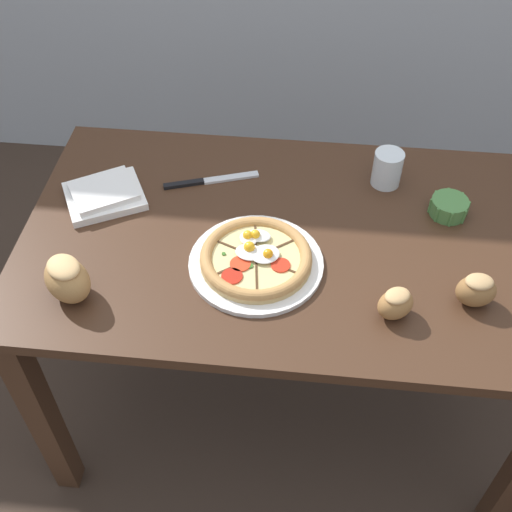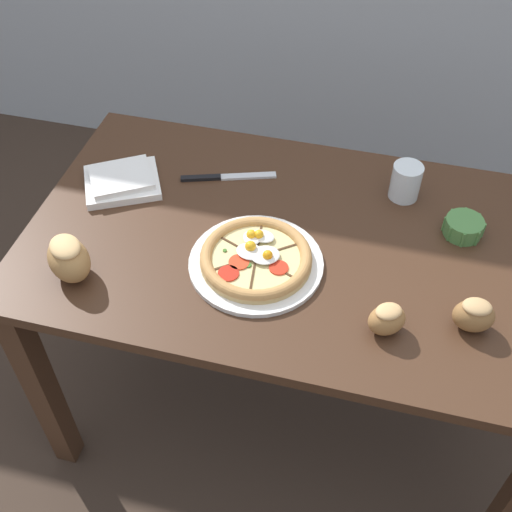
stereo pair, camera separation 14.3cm
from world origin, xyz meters
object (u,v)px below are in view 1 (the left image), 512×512
bread_piece_mid (67,278)px  water_glass (387,170)px  napkin_folded (104,194)px  pizza (256,259)px  ramekin_bowl (449,207)px  bread_piece_near (476,290)px  knife_main (210,180)px  bread_piece_far (396,303)px  dining_table (291,267)px

bread_piece_mid → water_glass: (0.69, 0.45, -0.01)m
napkin_folded → water_glass: water_glass is taller
bread_piece_mid → water_glass: size_ratio=1.55×
pizza → bread_piece_mid: bread_piece_mid is taller
pizza → ramekin_bowl: (0.45, 0.22, 0.00)m
bread_piece_mid → ramekin_bowl: bearing=22.7°
bread_piece_near → knife_main: bearing=151.6°
bread_piece_far → pizza: bearing=159.9°
pizza → ramekin_bowl: pizza is taller
water_glass → knife_main: bearing=-174.4°
bread_piece_far → knife_main: (-0.45, 0.39, -0.03)m
dining_table → water_glass: 0.35m
ramekin_bowl → bread_piece_mid: 0.91m
bread_piece_near → knife_main: bread_piece_near is taller
napkin_folded → bread_piece_mid: bread_piece_mid is taller
dining_table → napkin_folded: size_ratio=5.46×
bread_piece_far → water_glass: bearing=90.5°
ramekin_bowl → napkin_folded: 0.85m
dining_table → bread_piece_far: 0.34m
ramekin_bowl → knife_main: bearing=174.5°
pizza → ramekin_bowl: size_ratio=3.16×
bread_piece_near → bread_piece_far: 0.18m
ramekin_bowl → bread_piece_far: 0.36m
napkin_folded → bread_piece_far: (0.70, -0.29, 0.02)m
water_glass → ramekin_bowl: bearing=-34.4°
ramekin_bowl → bread_piece_mid: bearing=-157.3°
pizza → napkin_folded: size_ratio=1.29×
bread_piece_mid → bread_piece_near: bearing=4.7°
pizza → bread_piece_mid: 0.41m
pizza → napkin_folded: bearing=155.5°
water_glass → bread_piece_near: bearing=-65.4°
ramekin_bowl → bread_piece_near: (0.03, -0.28, 0.02)m
pizza → knife_main: pizza is taller
dining_table → bread_piece_mid: (-0.47, -0.23, 0.16)m
pizza → dining_table: bearing=52.1°
dining_table → knife_main: knife_main is taller
dining_table → napkin_folded: 0.50m
dining_table → knife_main: 0.31m
napkin_folded → water_glass: (0.70, 0.14, 0.02)m
dining_table → knife_main: (-0.23, 0.18, 0.11)m
napkin_folded → bread_piece_mid: size_ratio=1.64×
ramekin_bowl → water_glass: bearing=145.6°
bread_piece_mid → napkin_folded: bearing=92.1°
napkin_folded → ramekin_bowl: bearing=2.5°
bread_piece_mid → water_glass: 0.82m
pizza → bread_piece_mid: size_ratio=2.12×
bread_piece_mid → bread_piece_far: size_ratio=1.45×
dining_table → bread_piece_near: 0.45m
water_glass → dining_table: bearing=-135.2°
napkin_folded → bread_piece_near: (0.87, -0.24, 0.02)m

